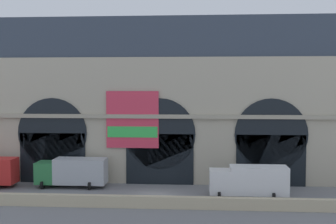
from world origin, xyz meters
TOP-DOWN VIEW (x-y plane):
  - ground_plane at (0.00, 0.00)m, footprint 200.00×200.00m
  - quay_parapet_wall at (0.00, -4.45)m, footprint 90.00×0.70m
  - station_building at (0.03, 7.61)m, footprint 50.82×5.57m
  - box_truck_midwest at (-9.22, 2.85)m, footprint 7.50×2.91m
  - box_truck_mideast at (9.22, -0.31)m, footprint 7.50×2.91m

SIDE VIEW (x-z plane):
  - ground_plane at x=0.00m, z-range 0.00..0.00m
  - quay_parapet_wall at x=0.00m, z-range 0.00..1.06m
  - box_truck_midwest at x=-9.22m, z-range 0.14..3.26m
  - box_truck_mideast at x=9.22m, z-range 0.14..3.26m
  - station_building at x=0.03m, z-range -0.27..18.35m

